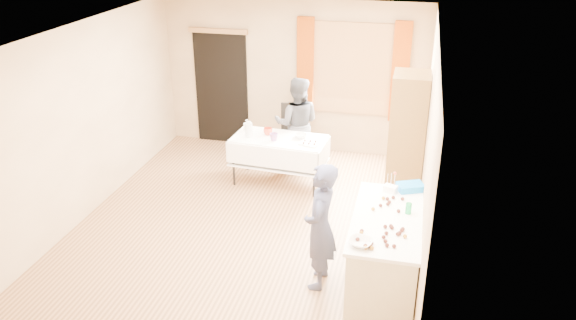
% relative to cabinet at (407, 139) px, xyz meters
% --- Properties ---
extents(floor, '(4.50, 5.50, 0.02)m').
position_rel_cabinet_xyz_m(floor, '(-1.99, -1.24, -0.95)').
color(floor, '#9E7047').
rests_on(floor, ground).
extents(ceiling, '(4.50, 5.50, 0.02)m').
position_rel_cabinet_xyz_m(ceiling, '(-1.99, -1.24, 1.67)').
color(ceiling, white).
rests_on(ceiling, floor).
extents(wall_back, '(4.50, 0.02, 2.60)m').
position_rel_cabinet_xyz_m(wall_back, '(-1.99, 1.52, 0.36)').
color(wall_back, tan).
rests_on(wall_back, floor).
extents(wall_front, '(4.50, 0.02, 2.60)m').
position_rel_cabinet_xyz_m(wall_front, '(-1.99, -4.00, 0.36)').
color(wall_front, tan).
rests_on(wall_front, floor).
extents(wall_left, '(0.02, 5.50, 2.60)m').
position_rel_cabinet_xyz_m(wall_left, '(-4.25, -1.24, 0.36)').
color(wall_left, tan).
rests_on(wall_left, floor).
extents(wall_right, '(0.02, 5.50, 2.60)m').
position_rel_cabinet_xyz_m(wall_right, '(0.27, -1.24, 0.36)').
color(wall_right, tan).
rests_on(wall_right, floor).
extents(window_frame, '(1.32, 0.06, 1.52)m').
position_rel_cabinet_xyz_m(window_frame, '(-0.99, 1.48, 0.56)').
color(window_frame, olive).
rests_on(window_frame, wall_back).
extents(window_pane, '(1.20, 0.02, 1.40)m').
position_rel_cabinet_xyz_m(window_pane, '(-0.99, 1.46, 0.56)').
color(window_pane, white).
rests_on(window_pane, wall_back).
extents(curtain_left, '(0.28, 0.06, 1.65)m').
position_rel_cabinet_xyz_m(curtain_left, '(-1.77, 1.43, 0.56)').
color(curtain_left, '#893606').
rests_on(curtain_left, wall_back).
extents(curtain_right, '(0.28, 0.06, 1.65)m').
position_rel_cabinet_xyz_m(curtain_right, '(-0.21, 1.43, 0.56)').
color(curtain_right, '#893606').
rests_on(curtain_right, wall_back).
extents(doorway, '(0.95, 0.04, 2.00)m').
position_rel_cabinet_xyz_m(doorway, '(-3.29, 1.49, 0.06)').
color(doorway, black).
rests_on(doorway, floor).
extents(door_lintel, '(1.05, 0.06, 0.08)m').
position_rel_cabinet_xyz_m(door_lintel, '(-3.29, 1.46, 1.08)').
color(door_lintel, olive).
rests_on(door_lintel, wall_back).
extents(cabinet, '(0.50, 0.60, 1.89)m').
position_rel_cabinet_xyz_m(cabinet, '(0.00, 0.00, 0.00)').
color(cabinet, brown).
rests_on(cabinet, floor).
extents(counter, '(0.75, 1.58, 0.91)m').
position_rel_cabinet_xyz_m(counter, '(-0.10, -2.24, -0.49)').
color(counter, beige).
rests_on(counter, floor).
extents(party_table, '(1.48, 0.83, 0.75)m').
position_rel_cabinet_xyz_m(party_table, '(-1.89, 0.07, -0.50)').
color(party_table, black).
rests_on(party_table, floor).
extents(chair, '(0.48, 0.48, 0.94)m').
position_rel_cabinet_xyz_m(chair, '(-1.89, 1.06, -0.66)').
color(chair, black).
rests_on(chair, floor).
extents(girl, '(0.55, 0.37, 1.49)m').
position_rel_cabinet_xyz_m(girl, '(-0.82, -2.32, -0.20)').
color(girl, '#2C2E4B').
rests_on(girl, floor).
extents(woman, '(0.89, 0.77, 1.53)m').
position_rel_cabinet_xyz_m(woman, '(-1.75, 0.69, -0.18)').
color(woman, black).
rests_on(woman, floor).
extents(soda_can, '(0.08, 0.08, 0.12)m').
position_rel_cabinet_xyz_m(soda_can, '(0.10, -2.09, 0.03)').
color(soda_can, '#158E42').
rests_on(soda_can, counter).
extents(mixing_bowl, '(0.33, 0.33, 0.06)m').
position_rel_cabinet_xyz_m(mixing_bowl, '(-0.33, -2.83, -0.00)').
color(mixing_bowl, white).
rests_on(mixing_bowl, counter).
extents(foam_block, '(0.18, 0.15, 0.08)m').
position_rel_cabinet_xyz_m(foam_block, '(-0.12, -1.63, 0.01)').
color(foam_block, white).
rests_on(foam_block, counter).
extents(blue_basket, '(0.36, 0.30, 0.08)m').
position_rel_cabinet_xyz_m(blue_basket, '(0.11, -1.53, 0.01)').
color(blue_basket, blue).
rests_on(blue_basket, counter).
extents(pitcher, '(0.13, 0.13, 0.22)m').
position_rel_cabinet_xyz_m(pitcher, '(-2.34, 0.01, -0.08)').
color(pitcher, silver).
rests_on(pitcher, party_table).
extents(cup_red, '(0.24, 0.24, 0.11)m').
position_rel_cabinet_xyz_m(cup_red, '(-2.08, 0.16, -0.14)').
color(cup_red, '#BF3B21').
rests_on(cup_red, party_table).
extents(cup_rainbow, '(0.15, 0.15, 0.11)m').
position_rel_cabinet_xyz_m(cup_rainbow, '(-1.93, -0.05, -0.14)').
color(cup_rainbow, red).
rests_on(cup_rainbow, party_table).
extents(small_bowl, '(0.32, 0.32, 0.06)m').
position_rel_cabinet_xyz_m(small_bowl, '(-1.57, 0.15, -0.16)').
color(small_bowl, white).
rests_on(small_bowl, party_table).
extents(pastry_tray, '(0.33, 0.27, 0.02)m').
position_rel_cabinet_xyz_m(pastry_tray, '(-1.38, -0.07, -0.18)').
color(pastry_tray, white).
rests_on(pastry_tray, party_table).
extents(bottle, '(0.13, 0.14, 0.18)m').
position_rel_cabinet_xyz_m(bottle, '(-2.45, 0.26, -0.10)').
color(bottle, white).
rests_on(bottle, party_table).
extents(cake_balls, '(0.50, 1.14, 0.04)m').
position_rel_cabinet_xyz_m(cake_balls, '(-0.13, -2.46, -0.01)').
color(cake_balls, '#3F2314').
rests_on(cake_balls, counter).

